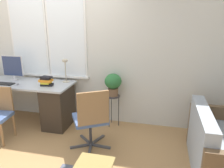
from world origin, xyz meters
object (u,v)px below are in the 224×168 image
object	(u,v)px
monitor	(13,67)
mouse	(18,84)
couch_loveseat	(220,150)
plant_stand	(113,99)
office_chair_swivel	(91,118)
potted_plant	(113,83)
desk_lamp	(65,66)
folding_stool	(94,167)
book_stack	(46,81)
keyboard	(2,84)

from	to	relation	value
monitor	mouse	size ratio (longest dim) A/B	7.63
couch_loveseat	plant_stand	bearing A→B (deg)	60.35
office_chair_swivel	potted_plant	world-z (taller)	potted_plant
desk_lamp	plant_stand	size ratio (longest dim) A/B	0.75
couch_loveseat	folding_stool	size ratio (longest dim) A/B	3.24
book_stack	office_chair_swivel	bearing A→B (deg)	-27.05
keyboard	mouse	world-z (taller)	mouse
mouse	couch_loveseat	xyz separation A→B (m)	(3.20, -0.51, -0.49)
office_chair_swivel	folding_stool	world-z (taller)	office_chair_swivel
book_stack	plant_stand	size ratio (longest dim) A/B	0.40
monitor	desk_lamp	world-z (taller)	monitor
keyboard	desk_lamp	world-z (taller)	desk_lamp
desk_lamp	potted_plant	distance (m)	0.91
keyboard	couch_loveseat	xyz separation A→B (m)	(3.50, -0.51, -0.49)
book_stack	potted_plant	xyz separation A→B (m)	(1.10, 0.31, -0.05)
potted_plant	folding_stool	bearing A→B (deg)	-84.17
desk_lamp	folding_stool	size ratio (longest dim) A/B	1.06
mouse	book_stack	xyz separation A→B (m)	(0.50, 0.08, 0.07)
potted_plant	desk_lamp	bearing A→B (deg)	-178.83
book_stack	keyboard	bearing A→B (deg)	-173.69
desk_lamp	folding_stool	xyz separation A→B (m)	(1.04, -1.63, -0.71)
couch_loveseat	potted_plant	world-z (taller)	potted_plant
monitor	mouse	world-z (taller)	monitor
mouse	desk_lamp	bearing A→B (deg)	26.91
keyboard	office_chair_swivel	xyz separation A→B (m)	(1.77, -0.40, -0.28)
desk_lamp	couch_loveseat	world-z (taller)	desk_lamp
keyboard	plant_stand	distance (m)	1.97
folding_stool	couch_loveseat	bearing A→B (deg)	27.64
office_chair_swivel	monitor	bearing A→B (deg)	-52.16
potted_plant	couch_loveseat	bearing A→B (deg)	-29.65
monitor	desk_lamp	bearing A→B (deg)	5.97
office_chair_swivel	mouse	bearing A→B (deg)	-46.36
keyboard	mouse	size ratio (longest dim) A/B	7.03
mouse	book_stack	world-z (taller)	book_stack
keyboard	book_stack	bearing A→B (deg)	6.31
plant_stand	desk_lamp	bearing A→B (deg)	-178.83
keyboard	mouse	xyz separation A→B (m)	(0.30, 0.01, 0.01)
monitor	plant_stand	world-z (taller)	monitor
mouse	office_chair_swivel	size ratio (longest dim) A/B	0.06
plant_stand	book_stack	bearing A→B (deg)	-164.35
mouse	plant_stand	bearing A→B (deg)	13.67
keyboard	mouse	distance (m)	0.30
folding_stool	potted_plant	bearing A→B (deg)	95.83
desk_lamp	plant_stand	world-z (taller)	desk_lamp
mouse	potted_plant	size ratio (longest dim) A/B	0.15
book_stack	potted_plant	distance (m)	1.15
desk_lamp	office_chair_swivel	distance (m)	1.21
monitor	desk_lamp	distance (m)	1.01
keyboard	book_stack	distance (m)	0.82
mouse	couch_loveseat	size ratio (longest dim) A/B	0.05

